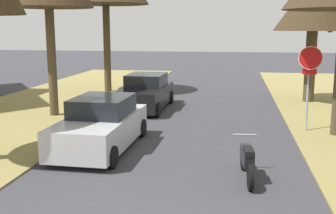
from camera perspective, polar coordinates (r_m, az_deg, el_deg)
stop_sign_far at (r=15.34m, az=18.71°, el=4.78°), size 0.81×0.36×2.97m
street_tree_right_mid_b at (r=21.62m, az=19.28°, el=13.18°), size 3.74×3.74×6.16m
parked_sedan_silver at (r=12.86m, az=-9.09°, el=-2.47°), size 2.02×4.44×1.57m
parked_sedan_black at (r=19.00m, az=-3.06°, el=1.91°), size 2.02×4.44×1.57m
parked_motorcycle at (r=10.39m, az=10.70°, el=-7.11°), size 0.60×2.05×0.97m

